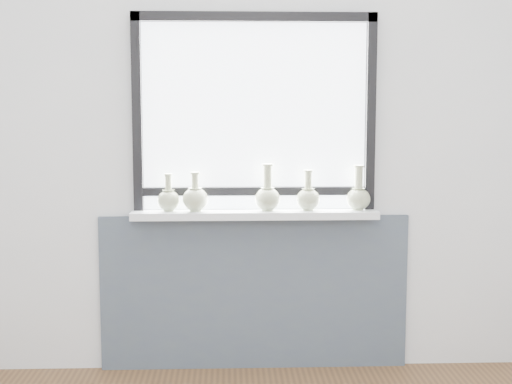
{
  "coord_description": "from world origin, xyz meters",
  "views": [
    {
      "loc": [
        -0.14,
        -2.07,
        1.46
      ],
      "look_at": [
        0.0,
        1.55,
        1.02
      ],
      "focal_mm": 50.0,
      "sensor_mm": 36.0,
      "label": 1
    }
  ],
  "objects_px": {
    "windowsill": "(255,214)",
    "vase_a": "(168,199)",
    "vase_c": "(268,196)",
    "vase_d": "(308,197)",
    "vase_e": "(358,196)",
    "vase_b": "(195,198)"
  },
  "relations": [
    {
      "from": "vase_a",
      "to": "vase_c",
      "type": "distance_m",
      "value": 0.53
    },
    {
      "from": "windowsill",
      "to": "vase_c",
      "type": "xyz_separation_m",
      "value": [
        0.07,
        -0.0,
        0.1
      ]
    },
    {
      "from": "vase_b",
      "to": "vase_e",
      "type": "relative_size",
      "value": 0.86
    },
    {
      "from": "vase_b",
      "to": "windowsill",
      "type": "bearing_deg",
      "value": 1.47
    },
    {
      "from": "windowsill",
      "to": "vase_a",
      "type": "xyz_separation_m",
      "value": [
        -0.46,
        0.01,
        0.09
      ]
    },
    {
      "from": "windowsill",
      "to": "vase_d",
      "type": "distance_m",
      "value": 0.3
    },
    {
      "from": "windowsill",
      "to": "vase_b",
      "type": "relative_size",
      "value": 6.29
    },
    {
      "from": "vase_d",
      "to": "vase_e",
      "type": "xyz_separation_m",
      "value": [
        0.27,
        0.0,
        0.01
      ]
    },
    {
      "from": "windowsill",
      "to": "vase_d",
      "type": "xyz_separation_m",
      "value": [
        0.29,
        0.0,
        0.09
      ]
    },
    {
      "from": "vase_e",
      "to": "vase_d",
      "type": "bearing_deg",
      "value": -179.69
    },
    {
      "from": "windowsill",
      "to": "vase_a",
      "type": "relative_size",
      "value": 6.58
    },
    {
      "from": "vase_b",
      "to": "vase_c",
      "type": "height_order",
      "value": "vase_c"
    },
    {
      "from": "vase_b",
      "to": "vase_c",
      "type": "distance_m",
      "value": 0.39
    },
    {
      "from": "vase_a",
      "to": "vase_d",
      "type": "relative_size",
      "value": 0.92
    },
    {
      "from": "vase_a",
      "to": "vase_b",
      "type": "xyz_separation_m",
      "value": [
        0.14,
        -0.02,
        0.01
      ]
    },
    {
      "from": "vase_a",
      "to": "vase_e",
      "type": "relative_size",
      "value": 0.83
    },
    {
      "from": "vase_d",
      "to": "vase_a",
      "type": "bearing_deg",
      "value": 179.63
    },
    {
      "from": "vase_c",
      "to": "vase_d",
      "type": "bearing_deg",
      "value": 2.2
    },
    {
      "from": "windowsill",
      "to": "vase_a",
      "type": "bearing_deg",
      "value": 178.92
    },
    {
      "from": "vase_c",
      "to": "vase_d",
      "type": "distance_m",
      "value": 0.22
    },
    {
      "from": "vase_c",
      "to": "vase_e",
      "type": "xyz_separation_m",
      "value": [
        0.49,
        0.01,
        -0.0
      ]
    },
    {
      "from": "windowsill",
      "to": "vase_c",
      "type": "height_order",
      "value": "vase_c"
    }
  ]
}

